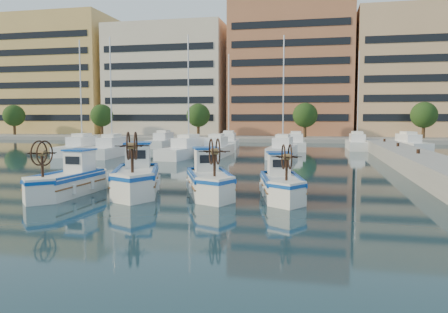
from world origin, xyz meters
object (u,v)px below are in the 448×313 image
Objects in this scene: fishing_boat_c at (209,179)px; fishing_boat_d at (281,182)px; fishing_boat_b at (137,175)px; fishing_boat_a at (68,179)px.

fishing_boat_c is 1.09× the size of fishing_boat_d.
fishing_boat_d is at bearing -18.18° from fishing_boat_b.
fishing_boat_d is at bearing 10.38° from fishing_boat_a.
fishing_boat_d is (7.13, 0.08, -0.14)m from fishing_boat_b.
fishing_boat_a is 1.03× the size of fishing_boat_d.
fishing_boat_b is 7.14m from fishing_boat_d.
fishing_boat_c is at bearing 15.21° from fishing_boat_a.
fishing_boat_d is (3.48, -0.09, -0.06)m from fishing_boat_c.
fishing_boat_a reaches higher than fishing_boat_d.
fishing_boat_b is 1.20× the size of fishing_boat_d.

